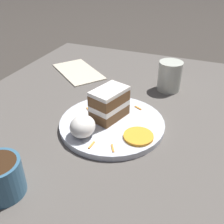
{
  "coord_description": "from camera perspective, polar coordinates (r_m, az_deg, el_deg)",
  "views": [
    {
      "loc": [
        0.55,
        0.27,
        0.42
      ],
      "look_at": [
        0.03,
        0.06,
        0.07
      ],
      "focal_mm": 42.0,
      "sensor_mm": 36.0,
      "label": 1
    }
  ],
  "objects": [
    {
      "name": "plate",
      "position": [
        0.68,
        -0.0,
        -2.58
      ],
      "size": [
        0.27,
        0.27,
        0.02
      ],
      "primitive_type": "cylinder",
      "color": "silver",
      "rests_on": "dining_table"
    },
    {
      "name": "menu_card",
      "position": [
        1.0,
        -7.36,
        8.72
      ],
      "size": [
        0.23,
        0.25,
        0.0
      ],
      "primitive_type": "cube",
      "rotation": [
        0.0,
        0.0,
        5.63
      ],
      "color": "beige",
      "rests_on": "dining_table"
    },
    {
      "name": "cream_dollop",
      "position": [
        0.62,
        -6.41,
        -3.13
      ],
      "size": [
        0.07,
        0.06,
        0.05
      ],
      "primitive_type": "ellipsoid",
      "color": "white",
      "rests_on": "plate"
    },
    {
      "name": "coffee_mug",
      "position": [
        0.54,
        -23.21,
        -12.78
      ],
      "size": [
        0.08,
        0.08,
        0.07
      ],
      "color": "#386684",
      "rests_on": "dining_table"
    },
    {
      "name": "drinking_glass",
      "position": [
        0.87,
        12.39,
        7.26
      ],
      "size": [
        0.08,
        0.08,
        0.09
      ],
      "color": "beige",
      "rests_on": "dining_table"
    },
    {
      "name": "ground_plane",
      "position": [
        0.74,
        -3.39,
        -2.49
      ],
      "size": [
        6.0,
        6.0,
        0.0
      ],
      "primitive_type": "plane",
      "color": "#38332D",
      "rests_on": "ground"
    },
    {
      "name": "carrot_shreds_scatter",
      "position": [
        0.68,
        0.05,
        -1.53
      ],
      "size": [
        0.23,
        0.15,
        0.0
      ],
      "color": "orange",
      "rests_on": "plate"
    },
    {
      "name": "dining_table",
      "position": [
        0.73,
        -3.42,
        -1.7
      ],
      "size": [
        1.09,
        0.82,
        0.02
      ],
      "primitive_type": "cube",
      "color": "#56514C",
      "rests_on": "ground"
    },
    {
      "name": "orange_garnish",
      "position": [
        0.62,
        5.77,
        -5.28
      ],
      "size": [
        0.07,
        0.07,
        0.01
      ],
      "primitive_type": "cylinder",
      "color": "orange",
      "rests_on": "plate"
    },
    {
      "name": "cake_slice",
      "position": [
        0.67,
        -0.58,
        1.86
      ],
      "size": [
        0.11,
        0.09,
        0.08
      ],
      "rotation": [
        0.0,
        0.0,
        4.4
      ],
      "color": "brown",
      "rests_on": "plate"
    }
  ]
}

